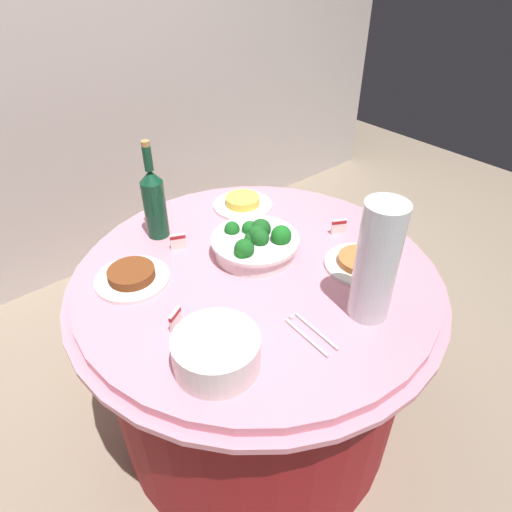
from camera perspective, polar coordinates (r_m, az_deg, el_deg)
name	(u,v)px	position (r m, az deg, el deg)	size (l,w,h in m)	color
ground_plane	(256,413)	(1.94, 0.00, -19.20)	(6.00, 6.00, 0.00)	gray
back_wall	(44,12)	(2.37, -25.23, 26.17)	(4.40, 0.10, 2.60)	beige
buffet_table	(256,350)	(1.64, 0.00, -11.75)	(1.16, 1.16, 0.74)	maroon
broccoli_bowl	(255,243)	(1.43, -0.07, 1.65)	(0.28, 0.28, 0.11)	white
plate_stack	(216,352)	(1.09, -5.03, -12.00)	(0.21, 0.21, 0.09)	white
wine_bottle	(154,201)	(1.52, -12.75, 6.74)	(0.07, 0.07, 0.34)	#104128
decorative_fruit_vase	(376,265)	(1.18, 14.94, -1.15)	(0.11, 0.11, 0.34)	silver
serving_tongs	(309,332)	(1.19, 6.77, -9.58)	(0.05, 0.17, 0.01)	silver
food_plate_peanuts	(360,263)	(1.43, 13.04, -0.81)	(0.22, 0.22, 0.03)	white
food_plate_stir_fry	(132,276)	(1.39, -15.42, -2.49)	(0.22, 0.22, 0.04)	white
food_plate_fried_egg	(243,203)	(1.70, -1.70, 6.70)	(0.22, 0.22, 0.04)	white
label_placard_front	(339,226)	(1.56, 10.44, 3.77)	(0.05, 0.03, 0.05)	white
label_placard_mid	(175,318)	(1.20, -10.16, -7.78)	(0.05, 0.03, 0.05)	white
label_placard_rear	(178,241)	(1.48, -9.84, 1.91)	(0.05, 0.03, 0.05)	white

